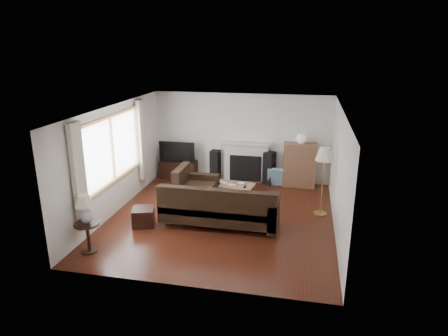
% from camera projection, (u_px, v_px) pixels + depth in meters
% --- Properties ---
extents(room, '(5.10, 5.60, 2.54)m').
position_uv_depth(room, '(221.00, 166.00, 8.76)').
color(room, '#481C10').
rests_on(room, ground).
extents(window, '(0.12, 2.74, 1.54)m').
position_uv_depth(window, '(113.00, 149.00, 8.96)').
color(window, olive).
rests_on(window, room).
extents(curtain_near, '(0.10, 0.35, 2.10)m').
position_uv_depth(curtain_near, '(79.00, 177.00, 7.58)').
color(curtain_near, beige).
rests_on(curtain_near, room).
extents(curtain_far, '(0.10, 0.35, 2.10)m').
position_uv_depth(curtain_far, '(142.00, 140.00, 10.42)').
color(curtain_far, beige).
rests_on(curtain_far, room).
extents(fireplace, '(1.40, 0.26, 1.15)m').
position_uv_depth(fireplace, '(246.00, 162.00, 11.40)').
color(fireplace, white).
rests_on(fireplace, room).
extents(tv_stand, '(1.04, 0.47, 0.52)m').
position_uv_depth(tv_stand, '(179.00, 169.00, 11.73)').
color(tv_stand, black).
rests_on(tv_stand, ground).
extents(television, '(1.05, 0.14, 0.60)m').
position_uv_depth(television, '(178.00, 151.00, 11.56)').
color(television, black).
rests_on(television, tv_stand).
extents(speaker_left, '(0.28, 0.32, 0.88)m').
position_uv_depth(speaker_left, '(215.00, 165.00, 11.53)').
color(speaker_left, black).
rests_on(speaker_left, ground).
extents(speaker_right, '(0.36, 0.38, 0.92)m').
position_uv_depth(speaker_right, '(269.00, 168.00, 11.19)').
color(speaker_right, black).
rests_on(speaker_right, ground).
extents(bookshelf, '(0.88, 0.42, 1.22)m').
position_uv_depth(bookshelf, '(300.00, 165.00, 10.97)').
color(bookshelf, brown).
rests_on(bookshelf, ground).
extents(globe_lamp, '(0.28, 0.28, 0.28)m').
position_uv_depth(globe_lamp, '(301.00, 139.00, 10.74)').
color(globe_lamp, white).
rests_on(globe_lamp, bookshelf).
extents(sectional_sofa, '(2.75, 2.01, 0.89)m').
position_uv_depth(sectional_sofa, '(220.00, 205.00, 8.69)').
color(sectional_sofa, black).
rests_on(sectional_sofa, ground).
extents(coffee_table, '(1.15, 0.73, 0.42)m').
position_uv_depth(coffee_table, '(232.00, 192.00, 10.10)').
color(coffee_table, olive).
rests_on(coffee_table, ground).
extents(footstool, '(0.59, 0.59, 0.39)m').
position_uv_depth(footstool, '(143.00, 217.00, 8.71)').
color(footstool, black).
rests_on(footstool, ground).
extents(floor_lamp, '(0.47, 0.47, 1.61)m').
position_uv_depth(floor_lamp, '(323.00, 182.00, 9.08)').
color(floor_lamp, '#BC9341').
rests_on(floor_lamp, ground).
extents(side_table, '(0.48, 0.48, 0.60)m').
position_uv_depth(side_table, '(88.00, 237.00, 7.57)').
color(side_table, black).
rests_on(side_table, ground).
extents(table_lamp, '(0.34, 0.34, 0.55)m').
position_uv_depth(table_lamp, '(85.00, 209.00, 7.40)').
color(table_lamp, silver).
rests_on(table_lamp, side_table).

